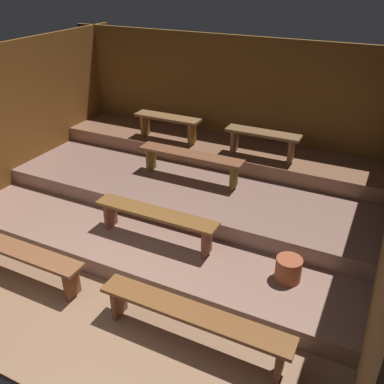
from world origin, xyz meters
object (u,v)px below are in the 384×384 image
at_px(bench_upper_left, 168,122).
at_px(bench_upper_right, 262,138).
at_px(bench_floor_right, 193,317).
at_px(bench_floor_left, 12,251).
at_px(pail_lower, 288,269).
at_px(bench_lower_center, 156,218).
at_px(bench_middle_center, 191,159).

bearing_deg(bench_upper_left, bench_upper_right, 0.00).
xyz_separation_m(bench_floor_right, bench_upper_left, (-2.04, 3.19, 0.68)).
height_order(bench_floor_left, bench_upper_right, bench_upper_right).
bearing_deg(bench_floor_left, pail_lower, 19.63).
height_order(bench_lower_center, bench_upper_left, bench_upper_left).
bearing_deg(pail_lower, bench_floor_left, -160.37).
distance_m(bench_floor_right, bench_upper_left, 3.85).
bearing_deg(bench_lower_center, bench_middle_center, 97.46).
relative_size(bench_floor_left, pail_lower, 6.85).
height_order(bench_upper_left, pail_lower, bench_upper_left).
height_order(bench_middle_center, bench_upper_right, bench_upper_right).
xyz_separation_m(bench_lower_center, pail_lower, (1.72, -0.01, -0.19)).
bearing_deg(pail_lower, bench_middle_center, 144.40).
bearing_deg(bench_middle_center, bench_floor_left, -115.68).
xyz_separation_m(bench_middle_center, pail_lower, (1.90, -1.36, -0.43)).
bearing_deg(pail_lower, bench_lower_center, 179.52).
bearing_deg(bench_upper_left, pail_lower, -37.87).
xyz_separation_m(bench_upper_left, bench_upper_right, (1.66, 0.00, 0.00)).
bearing_deg(bench_middle_center, bench_lower_center, -82.54).
distance_m(bench_floor_left, bench_middle_center, 2.76).
relative_size(bench_lower_center, pail_lower, 5.63).
relative_size(bench_floor_right, bench_upper_left, 1.75).
bearing_deg(bench_floor_right, bench_middle_center, 116.89).
distance_m(bench_upper_right, pail_lower, 2.42).
relative_size(bench_middle_center, bench_upper_left, 1.42).
height_order(bench_floor_right, bench_upper_left, bench_upper_left).
height_order(bench_lower_center, bench_upper_right, bench_upper_right).
xyz_separation_m(bench_floor_left, bench_lower_center, (1.36, 1.11, 0.23)).
bearing_deg(bench_lower_center, bench_floor_right, -46.13).
height_order(bench_floor_left, bench_middle_center, bench_middle_center).
relative_size(bench_floor_left, bench_upper_right, 1.75).
bearing_deg(bench_floor_left, bench_upper_left, 83.18).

